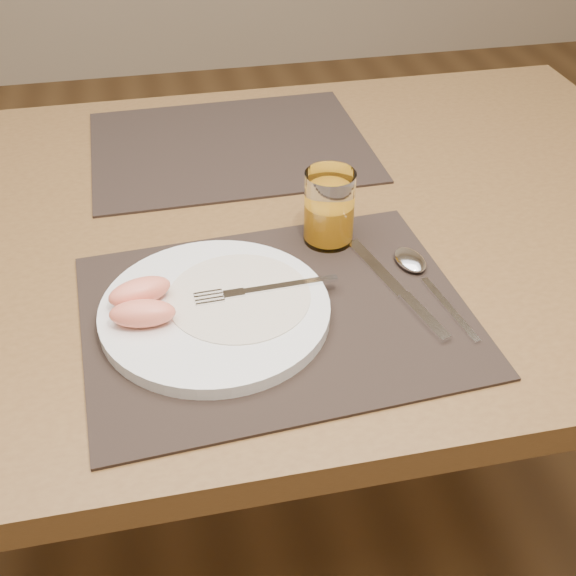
% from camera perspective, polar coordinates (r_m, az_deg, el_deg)
% --- Properties ---
extents(ground, '(5.00, 5.00, 0.00)m').
position_cam_1_polar(ground, '(1.57, -2.18, -18.18)').
color(ground, brown).
rests_on(ground, ground).
extents(table, '(1.40, 0.90, 0.75)m').
position_cam_1_polar(table, '(1.08, -3.01, 1.87)').
color(table, brown).
rests_on(table, ground).
extents(placemat_near, '(0.47, 0.38, 0.00)m').
position_cam_1_polar(placemat_near, '(0.86, -0.96, -2.06)').
color(placemat_near, black).
rests_on(placemat_near, table).
extents(placemat_far, '(0.46, 0.36, 0.00)m').
position_cam_1_polar(placemat_far, '(1.22, -4.61, 11.13)').
color(placemat_far, black).
rests_on(placemat_far, table).
extents(plate, '(0.27, 0.27, 0.02)m').
position_cam_1_polar(plate, '(0.85, -5.78, -1.80)').
color(plate, white).
rests_on(plate, placemat_near).
extents(plate_dressing, '(0.17, 0.17, 0.00)m').
position_cam_1_polar(plate_dressing, '(0.85, -3.91, -0.67)').
color(plate_dressing, white).
rests_on(plate_dressing, plate).
extents(fork, '(0.18, 0.03, 0.00)m').
position_cam_1_polar(fork, '(0.86, -2.70, -0.22)').
color(fork, silver).
rests_on(fork, plate).
extents(knife, '(0.06, 0.22, 0.01)m').
position_cam_1_polar(knife, '(0.89, 9.11, -0.57)').
color(knife, silver).
rests_on(knife, placemat_near).
extents(spoon, '(0.05, 0.19, 0.01)m').
position_cam_1_polar(spoon, '(0.93, 10.05, 1.67)').
color(spoon, silver).
rests_on(spoon, placemat_near).
extents(juice_glass, '(0.07, 0.07, 0.10)m').
position_cam_1_polar(juice_glass, '(0.96, 3.26, 6.09)').
color(juice_glass, white).
rests_on(juice_glass, placemat_near).
extents(grapefruit_wedges, '(0.08, 0.09, 0.03)m').
position_cam_1_polar(grapefruit_wedges, '(0.84, -11.53, -1.11)').
color(grapefruit_wedges, '#FC8867').
rests_on(grapefruit_wedges, plate).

